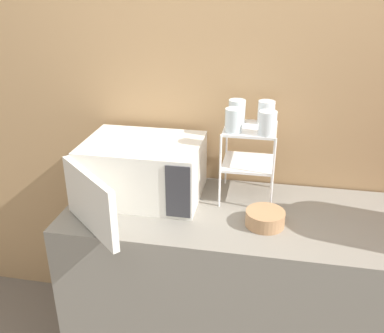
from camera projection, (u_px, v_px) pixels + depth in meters
The scene contains 9 objects.
wall_back at pixel (242, 102), 2.14m from camera, with size 8.00×0.06×2.60m.
counter at pixel (228, 287), 2.16m from camera, with size 1.54×0.65×0.88m.
microwave at pixel (141, 170), 2.06m from camera, with size 0.57×0.72×0.28m.
dish_rack at pixel (249, 148), 2.01m from camera, with size 0.25×0.25×0.36m.
glass_front_left at pixel (234, 120), 1.89m from camera, with size 0.08×0.08×0.11m.
glass_back_right at pixel (266, 112), 2.00m from camera, with size 0.08×0.08×0.11m.
glass_front_right at pixel (267, 123), 1.86m from camera, with size 0.08×0.08×0.11m.
glass_back_left at pixel (237, 111), 2.02m from camera, with size 0.08×0.08×0.11m.
bowl at pixel (265, 218), 1.86m from camera, with size 0.17×0.17×0.07m.
Camera 1 is at (0.15, -1.40, 1.89)m, focal length 40.00 mm.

